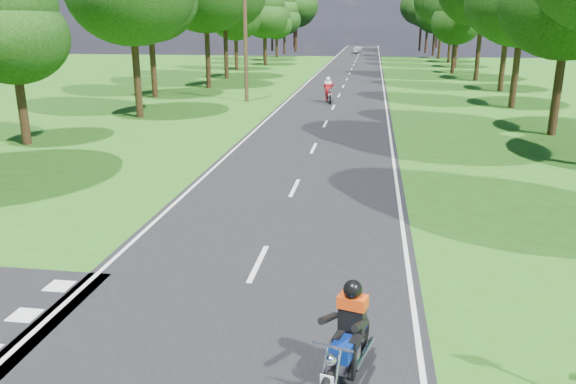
# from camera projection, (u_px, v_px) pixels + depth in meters

# --- Properties ---
(ground) EXTENTS (160.00, 160.00, 0.00)m
(ground) POSITION_uv_depth(u_px,v_px,m) (238.00, 307.00, 10.63)
(ground) COLOR #2A5513
(ground) RESTS_ON ground
(main_road) EXTENTS (7.00, 140.00, 0.02)m
(main_road) POSITION_uv_depth(u_px,v_px,m) (349.00, 74.00, 57.94)
(main_road) COLOR black
(main_road) RESTS_ON ground
(road_markings) EXTENTS (7.40, 140.00, 0.01)m
(road_markings) POSITION_uv_depth(u_px,v_px,m) (347.00, 75.00, 56.18)
(road_markings) COLOR silver
(road_markings) RESTS_ON main_road
(telegraph_pole) EXTENTS (1.20, 0.26, 8.00)m
(telegraph_pole) POSITION_uv_depth(u_px,v_px,m) (245.00, 39.00, 36.78)
(telegraph_pole) COLOR #382616
(telegraph_pole) RESTS_ON ground
(rider_near_blue) EXTENTS (1.10, 1.99, 1.58)m
(rider_near_blue) POSITION_uv_depth(u_px,v_px,m) (347.00, 335.00, 8.18)
(rider_near_blue) COLOR navy
(rider_near_blue) RESTS_ON main_road
(rider_far_red) EXTENTS (1.07, 2.10, 1.67)m
(rider_far_red) POSITION_uv_depth(u_px,v_px,m) (328.00, 90.00, 37.03)
(rider_far_red) COLOR #A50C12
(rider_far_red) RESTS_ON main_road
(distant_car) EXTENTS (1.63, 3.67, 1.23)m
(distant_car) POSITION_uv_depth(u_px,v_px,m) (357.00, 49.00, 94.88)
(distant_car) COLOR silver
(distant_car) RESTS_ON main_road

